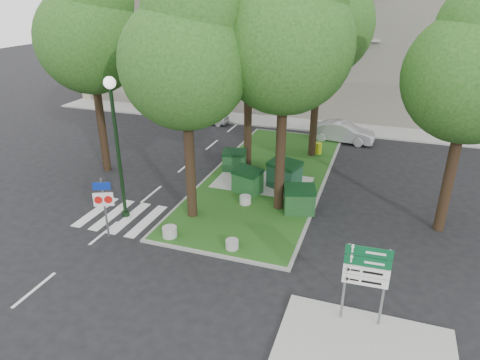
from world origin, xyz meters
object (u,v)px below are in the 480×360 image
at_px(dumpster_a, 234,160).
at_px(directional_sign, 366,273).
at_px(bollard_right, 232,244).
at_px(car_white, 205,115).
at_px(dumpster_c, 284,175).
at_px(car_silver, 342,132).
at_px(tree_median_mid, 250,43).
at_px(tree_street_right, 476,64).
at_px(litter_bin, 319,148).
at_px(tree_median_far, 324,13).
at_px(traffic_sign_pole, 104,200).
at_px(dumpster_d, 299,200).
at_px(dumpster_b, 247,181).
at_px(tree_median_near_left, 187,51).
at_px(bollard_mid, 245,200).
at_px(bollard_left, 170,232).
at_px(tree_median_near_right, 288,31).
at_px(tree_street_left, 91,30).
at_px(street_lamp, 116,133).

bearing_deg(dumpster_a, directional_sign, -63.69).
bearing_deg(bollard_right, car_white, 116.70).
height_order(directional_sign, car_white, directional_sign).
relative_size(dumpster_c, car_silver, 0.45).
height_order(tree_median_mid, tree_street_right, tree_street_right).
bearing_deg(car_silver, litter_bin, 165.86).
xyz_separation_m(tree_street_right, bollard_right, (-7.95, -4.56, -6.68)).
height_order(tree_median_far, traffic_sign_pole, tree_median_far).
xyz_separation_m(dumpster_c, directional_sign, (4.54, -8.78, 1.07)).
height_order(dumpster_d, litter_bin, dumpster_d).
relative_size(tree_street_right, dumpster_d, 6.17).
xyz_separation_m(dumpster_b, car_silver, (3.52, 9.91, -0.05)).
distance_m(dumpster_a, car_white, 10.03).
height_order(tree_median_near_left, traffic_sign_pole, tree_median_near_left).
height_order(dumpster_d, bollard_mid, dumpster_d).
xyz_separation_m(tree_street_right, bollard_left, (-10.69, -4.56, -6.65)).
height_order(tree_median_mid, bollard_mid, tree_median_mid).
bearing_deg(directional_sign, tree_median_near_right, 119.55).
height_order(tree_street_left, tree_street_right, tree_street_left).
bearing_deg(bollard_right, dumpster_d, 64.24).
height_order(tree_median_far, bollard_right, tree_median_far).
relative_size(tree_median_near_right, bollard_right, 22.17).
relative_size(tree_median_near_left, dumpster_c, 5.59).
xyz_separation_m(tree_median_far, street_lamp, (-6.74, -10.45, -4.34)).
height_order(tree_median_near_left, dumpster_d, tree_median_near_left).
distance_m(tree_median_near_left, tree_street_left, 7.83).
relative_size(tree_median_near_right, dumpster_a, 7.96).
height_order(tree_median_near_left, litter_bin, tree_median_near_left).
xyz_separation_m(tree_street_left, directional_sign, (14.66, -8.06, -5.76)).
distance_m(dumpster_d, bollard_right, 4.30).
bearing_deg(tree_median_mid, car_white, 128.78).
distance_m(dumpster_d, traffic_sign_pole, 8.50).
height_order(dumpster_c, bollard_left, dumpster_c).
bearing_deg(bollard_left, directional_sign, -17.65).
xyz_separation_m(bollard_right, street_lamp, (-5.59, 1.11, 3.68)).
bearing_deg(tree_median_far, bollard_mid, -103.70).
xyz_separation_m(bollard_mid, litter_bin, (2.16, 8.01, 0.15)).
xyz_separation_m(dumpster_c, traffic_sign_pole, (-5.80, -6.99, 0.90)).
distance_m(car_white, car_silver, 10.62).
bearing_deg(dumpster_d, car_white, 111.64).
height_order(tree_street_right, car_white, tree_street_right).
distance_m(litter_bin, directional_sign, 14.89).
xyz_separation_m(tree_median_near_left, tree_street_right, (10.50, 2.50, -0.33)).
height_order(bollard_left, street_lamp, street_lamp).
xyz_separation_m(dumpster_c, bollard_mid, (-1.30, -2.43, -0.51)).
bearing_deg(tree_median_far, litter_bin, 47.12).
relative_size(dumpster_d, car_white, 0.44).
bearing_deg(tree_street_right, directional_sign, -111.90).
bearing_deg(bollard_mid, tree_median_far, 76.30).
height_order(tree_median_near_right, dumpster_c, tree_median_near_right).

